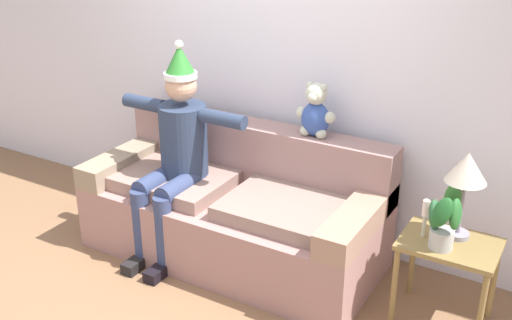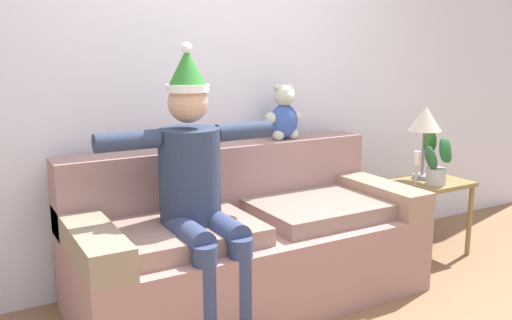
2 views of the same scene
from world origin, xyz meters
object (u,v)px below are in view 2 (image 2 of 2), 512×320
Objects in this scene: side_table at (428,193)px; table_lamp at (425,122)px; teddy_bear at (284,114)px; candle_tall at (417,163)px; potted_plant at (437,160)px; couch at (246,242)px; person_seated at (197,186)px.

side_table is 0.53m from table_lamp.
side_table is 1.04× the size of table_lamp.
candle_tall is (0.90, -0.36, -0.37)m from teddy_bear.
potted_plant is 0.15m from candle_tall.
couch is 3.89× the size of table_lamp.
potted_plant reaches higher than couch.
person_seated reaches higher than couch.
table_lamp is 0.34m from candle_tall.
table_lamp is 2.24× the size of candle_tall.
person_seated is 4.06× the size of potted_plant.
candle_tall is (1.75, 0.11, -0.08)m from person_seated.
table_lamp is 1.42× the size of potted_plant.
table_lamp is (0.02, 0.09, 0.52)m from side_table.
couch is 8.71× the size of candle_tall.
couch is 0.91m from teddy_bear.
teddy_bear is 1.00× the size of potted_plant.
person_seated is (-0.39, -0.17, 0.44)m from couch.
couch is 1.41m from candle_tall.
person_seated is 6.40× the size of candle_tall.
candle_tall is at bearing -149.12° from table_lamp.
teddy_bear is at bearing 28.62° from person_seated.
table_lamp is at bearing -13.26° from teddy_bear.
person_seated is at bearing -178.99° from potted_plant.
candle_tall is (-0.16, -0.02, 0.25)m from side_table.
couch reaches higher than side_table.
person_seated is 1.95m from table_lamp.
table_lamp is (1.54, 0.04, 0.63)m from couch.
teddy_bear reaches higher than couch.
candle_tall is at bearing -2.73° from couch.
person_seated is 1.88m from potted_plant.
table_lamp reaches higher than side_table.
teddy_bear is at bearing 158.24° from candle_tall.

